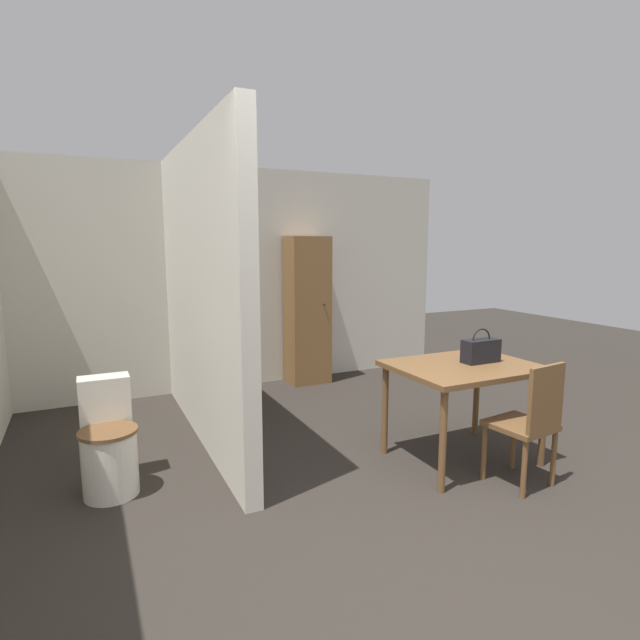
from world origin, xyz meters
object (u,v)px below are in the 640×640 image
Objects in this scene: wooden_chair at (529,421)px; handbag at (481,350)px; wooden_cabinet at (307,311)px; dining_table at (464,375)px; toilet at (109,446)px.

handbag is at bearing 78.11° from wooden_chair.
dining_table is at bearing -86.00° from wooden_cabinet.
toilet is 2.55× the size of handbag.
wooden_cabinet is at bearing 94.00° from dining_table.
wooden_cabinet is (-0.33, 2.51, 0.02)m from handbag.
dining_table is at bearing 179.92° from handbag.
toilet is at bearing -140.81° from wooden_cabinet.
dining_table reaches higher than toilet.
toilet is 3.02m from wooden_cabinet.
wooden_cabinet is at bearing 88.53° from wooden_chair.
wooden_chair is 3.09m from wooden_cabinet.
dining_table is 3.60× the size of handbag.
dining_table is 0.58m from wooden_chair.
toilet is at bearing 166.47° from handbag.
wooden_cabinet reaches higher than toilet.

